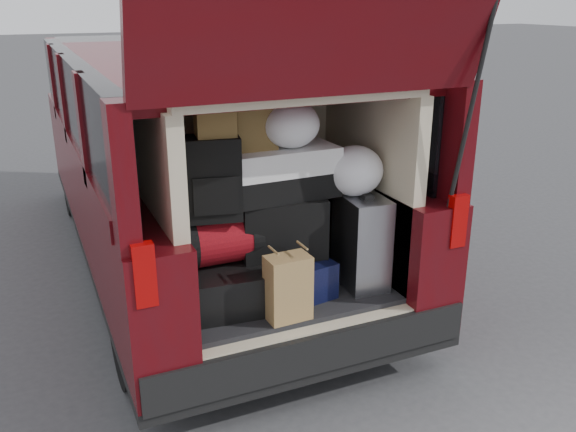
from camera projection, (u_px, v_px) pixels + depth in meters
name	position (u px, v px, depth m)	size (l,w,h in m)	color
ground	(290.00, 382.00, 3.66)	(80.00, 80.00, 0.00)	#38393B
minivan	(197.00, 163.00, 4.95)	(1.90, 5.35, 2.77)	black
load_floor	(272.00, 321.00, 3.80)	(1.24, 1.05, 0.55)	black
black_hardshell	(220.00, 282.00, 3.44)	(0.43, 0.58, 0.23)	black
navy_hardshell	(286.00, 274.00, 3.56)	(0.41, 0.50, 0.22)	black
silver_roller	(361.00, 241.00, 3.60)	(0.23, 0.37, 0.55)	silver
kraft_bag	(288.00, 288.00, 3.23)	(0.23, 0.15, 0.36)	#A57C4A
red_duffel	(220.00, 239.00, 3.37)	(0.43, 0.28, 0.28)	#A00E15
black_soft_case	(281.00, 227.00, 3.49)	(0.48, 0.29, 0.35)	black
backpack	(210.00, 179.00, 3.19)	(0.31, 0.19, 0.45)	black
twotone_duffel	(279.00, 172.00, 3.41)	(0.63, 0.33, 0.28)	white
grocery_sack_lower	(215.00, 118.00, 3.10)	(0.20, 0.16, 0.18)	brown
grocery_sack_upper	(252.00, 127.00, 3.30)	(0.23, 0.19, 0.23)	brown
plastic_bag_center	(291.00, 125.00, 3.31)	(0.32, 0.30, 0.26)	white
plastic_bag_right	(354.00, 171.00, 3.48)	(0.34, 0.31, 0.29)	white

